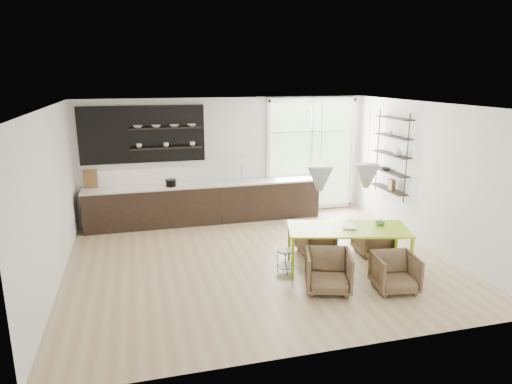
# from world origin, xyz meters

# --- Properties ---
(room) EXTENTS (7.02, 6.01, 2.91)m
(room) POSITION_xyz_m (0.58, 1.10, 1.46)
(room) COLOR tan
(room) RESTS_ON ground
(kitchen_run) EXTENTS (5.54, 0.69, 2.75)m
(kitchen_run) POSITION_xyz_m (-0.69, 2.69, 0.60)
(kitchen_run) COLOR black
(kitchen_run) RESTS_ON ground
(right_shelving) EXTENTS (0.26, 1.22, 1.90)m
(right_shelving) POSITION_xyz_m (3.36, 1.17, 1.65)
(right_shelving) COLOR black
(right_shelving) RESTS_ON ground
(dining_table) EXTENTS (2.29, 1.47, 0.77)m
(dining_table) POSITION_xyz_m (1.43, -0.70, 0.72)
(dining_table) COLOR #9CC917
(dining_table) RESTS_ON ground
(armchair_back_left) EXTENTS (0.67, 0.69, 0.60)m
(armchair_back_left) POSITION_xyz_m (1.17, 0.14, 0.30)
(armchair_back_left) COLOR brown
(armchair_back_left) RESTS_ON ground
(armchair_back_right) EXTENTS (0.68, 0.70, 0.61)m
(armchair_back_right) POSITION_xyz_m (2.25, -0.17, 0.31)
(armchair_back_right) COLOR brown
(armchair_back_right) RESTS_ON ground
(armchair_front_left) EXTENTS (0.90, 0.91, 0.67)m
(armchair_front_left) POSITION_xyz_m (0.76, -1.42, 0.33)
(armchair_front_left) COLOR brown
(armchair_front_left) RESTS_ON ground
(armchair_front_right) EXTENTS (0.75, 0.76, 0.61)m
(armchair_front_right) POSITION_xyz_m (1.81, -1.69, 0.31)
(armchair_front_right) COLOR brown
(armchair_front_right) RESTS_ON ground
(wire_stool) EXTENTS (0.33, 0.33, 0.41)m
(wire_stool) POSITION_xyz_m (0.32, -0.56, 0.27)
(wire_stool) COLOR black
(wire_stool) RESTS_ON ground
(table_book) EXTENTS (0.31, 0.36, 0.03)m
(table_book) POSITION_xyz_m (1.36, -0.63, 0.79)
(table_book) COLOR white
(table_book) RESTS_ON dining_table
(table_bowl) EXTENTS (0.18, 0.18, 0.05)m
(table_bowl) POSITION_xyz_m (2.07, -0.69, 0.80)
(table_bowl) COLOR #518454
(table_bowl) RESTS_ON dining_table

